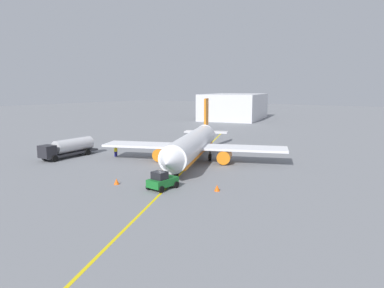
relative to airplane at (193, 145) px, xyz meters
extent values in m
plane|color=slate|center=(0.43, 0.20, -2.72)|extent=(400.00, 400.00, 0.00)
cylinder|color=white|center=(0.43, 0.20, 0.18)|extent=(23.67, 13.60, 3.80)
cube|color=orange|center=(0.43, 0.20, -0.87)|extent=(22.15, 12.41, 1.07)
cone|color=white|center=(12.70, 5.83, 0.18)|extent=(4.59, 4.73, 3.65)
cone|color=white|center=(-12.45, -5.72, 0.56)|extent=(5.64, 4.91, 3.23)
cube|color=orange|center=(-11.83, -5.44, 4.48)|extent=(3.06, 1.66, 5.20)
cube|color=white|center=(-11.83, -5.44, 0.58)|extent=(5.69, 8.64, 0.24)
cube|color=white|center=(-0.48, -0.22, -0.30)|extent=(16.81, 29.10, 0.36)
cylinder|color=orange|center=(-1.92, 4.84, -1.55)|extent=(3.78, 3.24, 2.10)
cylinder|color=orange|center=(2.42, -4.61, -1.55)|extent=(3.78, 3.24, 2.10)
cylinder|color=#4C4C51|center=(9.63, 4.42, -1.57)|extent=(0.24, 0.24, 1.21)
cylinder|color=black|center=(9.63, 4.42, -2.17)|extent=(1.17, 0.82, 1.10)
cylinder|color=#4C4C51|center=(-2.47, 1.73, -1.57)|extent=(0.24, 0.24, 1.21)
cylinder|color=black|center=(-2.47, 1.73, -2.17)|extent=(1.17, 0.82, 1.10)
cylinder|color=#4C4C51|center=(-0.30, -3.00, -1.57)|extent=(0.24, 0.24, 1.21)
cylinder|color=black|center=(-0.30, -3.00, -2.17)|extent=(1.17, 0.82, 1.10)
cube|color=#2D2D33|center=(9.20, -19.45, -2.02)|extent=(10.36, 3.36, 0.30)
cube|color=#232328|center=(13.87, -19.05, -1.07)|extent=(2.20, 2.56, 2.00)
cube|color=black|center=(14.77, -18.98, -0.67)|extent=(0.33, 2.01, 0.90)
cylinder|color=silver|center=(8.60, -19.50, -0.72)|extent=(7.56, 2.92, 2.30)
cylinder|color=black|center=(13.37, -17.84, -2.17)|extent=(1.13, 0.44, 1.10)
cylinder|color=black|center=(13.58, -20.33, -2.17)|extent=(1.13, 0.44, 1.10)
cylinder|color=black|center=(6.51, -18.43, -2.17)|extent=(1.13, 0.44, 1.10)
cylinder|color=black|center=(6.73, -20.92, -2.17)|extent=(1.13, 0.44, 1.10)
cube|color=#196B28|center=(14.60, 6.35, -1.87)|extent=(3.66, 2.11, 0.90)
cube|color=black|center=(15.10, 6.34, -0.97)|extent=(1.45, 1.64, 0.90)
cylinder|color=black|center=(13.27, 5.39, -2.32)|extent=(0.81, 0.33, 0.80)
cylinder|color=black|center=(13.33, 7.39, -2.32)|extent=(0.81, 0.33, 0.80)
cylinder|color=black|center=(15.87, 5.31, -2.32)|extent=(0.81, 0.33, 0.80)
cylinder|color=black|center=(15.93, 7.31, -2.32)|extent=(0.81, 0.33, 0.80)
cube|color=navy|center=(4.25, -13.55, -2.30)|extent=(0.51, 0.43, 0.85)
cube|color=yellow|center=(4.25, -13.55, -1.57)|extent=(0.60, 0.49, 0.60)
sphere|color=tan|center=(4.25, -13.55, -1.13)|extent=(0.24, 0.24, 0.24)
cone|color=#F2590F|center=(16.52, 0.43, -2.35)|extent=(0.67, 0.67, 0.75)
cone|color=#F2590F|center=(11.49, 12.03, -2.35)|extent=(0.67, 0.67, 0.75)
cube|color=silver|center=(-72.94, -34.14, 1.98)|extent=(34.72, 27.24, 9.41)
cube|color=#4C515B|center=(-70.31, -43.78, 0.57)|extent=(20.68, 5.79, 6.21)
cube|color=yellow|center=(0.43, 0.20, -2.72)|extent=(70.80, 32.74, 0.01)
camera|label=1|loc=(45.45, 33.56, 9.24)|focal=33.33mm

